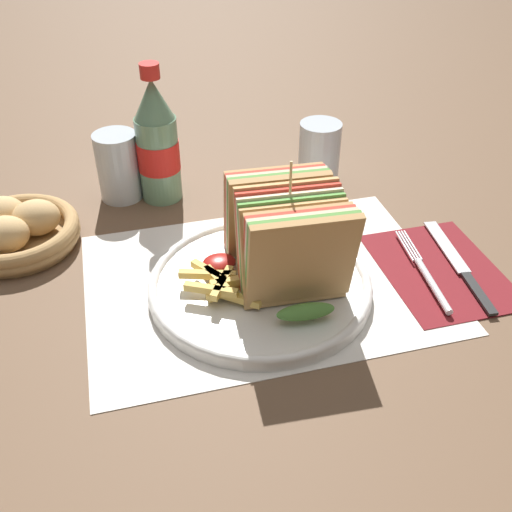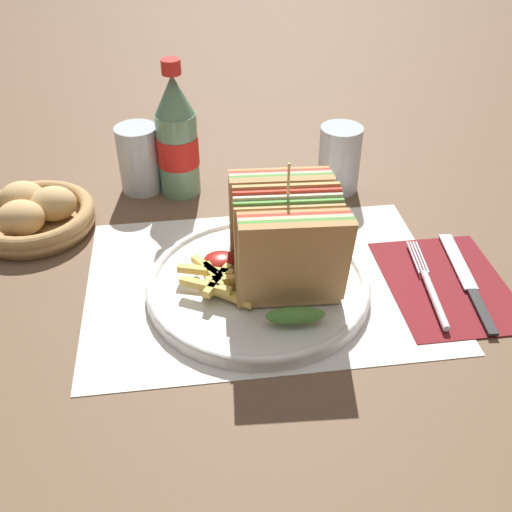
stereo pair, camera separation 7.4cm
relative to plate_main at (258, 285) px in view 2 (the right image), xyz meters
name	(u,v)px [view 2 (the right image)]	position (x,y,z in m)	size (l,w,h in m)	color
ground_plane	(249,288)	(-0.01, 0.01, -0.01)	(4.00, 4.00, 0.00)	brown
placemat	(264,282)	(0.01, 0.02, -0.01)	(0.45, 0.32, 0.00)	silver
plate_main	(258,285)	(0.00, 0.00, 0.00)	(0.28, 0.28, 0.02)	white
club_sandwich	(286,240)	(0.03, 0.00, 0.07)	(0.13, 0.19, 0.17)	tan
fries_pile	(216,279)	(-0.05, -0.01, 0.02)	(0.10, 0.11, 0.02)	#E0B756
ketchup_blob	(220,260)	(-0.04, 0.03, 0.02)	(0.04, 0.04, 0.01)	maroon
napkin	(446,284)	(0.24, -0.02, -0.01)	(0.15, 0.20, 0.00)	maroon
fork	(431,290)	(0.21, -0.04, 0.00)	(0.03, 0.17, 0.01)	silver
knife	(467,281)	(0.27, -0.02, 0.00)	(0.04, 0.20, 0.00)	black
coke_bottle_near	(177,139)	(-0.09, 0.26, 0.08)	(0.06, 0.06, 0.21)	slate
glass_near	(339,159)	(0.16, 0.24, 0.04)	(0.06, 0.06, 0.11)	silver
glass_far	(139,159)	(-0.15, 0.28, 0.04)	(0.06, 0.06, 0.11)	silver
bread_basket	(34,215)	(-0.30, 0.18, 0.01)	(0.17, 0.17, 0.06)	#AD8451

